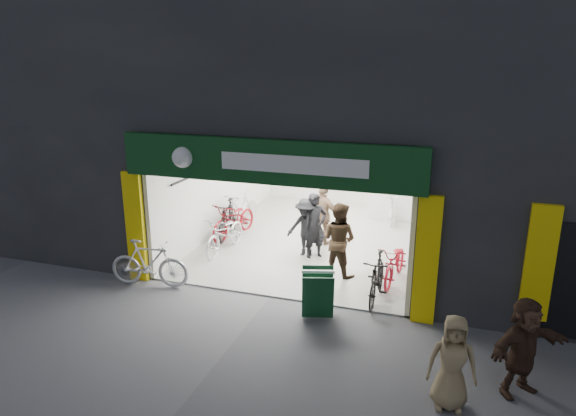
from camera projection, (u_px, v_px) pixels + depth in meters
The scene contains 17 objects.
ground at pixel (269, 297), 11.24m from camera, with size 60.00×60.00×0.00m, color #56565B.
building at pixel (360, 85), 14.29m from camera, with size 17.00×10.27×8.00m.
bike_left_front at pixel (225, 234), 13.72m from camera, with size 0.68×1.96×1.03m, color silver.
bike_left_midfront at pixel (228, 219), 14.86m from camera, with size 0.51×1.81×1.09m, color black.
bike_left_midback at pixel (234, 220), 14.85m from camera, with size 0.70×2.02×1.06m, color maroon.
bike_left_back at pixel (240, 210), 15.66m from camera, with size 0.54×1.91×1.15m, color #BABBBF.
bike_right_front at pixel (377, 278), 10.97m from camera, with size 0.49×1.73×1.04m, color black.
bike_right_mid at pixel (395, 263), 11.88m from camera, with size 0.63×1.80×0.95m, color maroon.
bike_right_back at pixel (390, 207), 16.20m from camera, with size 0.46×1.64×0.99m, color silver.
parked_bike at pixel (149, 263), 11.65m from camera, with size 0.52×1.85×1.11m, color silver.
customer_a at pixel (315, 226), 13.18m from camera, with size 0.64×0.42×1.75m, color black.
customer_b at pixel (339, 240), 12.13m from camera, with size 0.88×0.69×1.82m, color #352518.
customer_c at pixel (306, 228), 13.30m from camera, with size 1.03×0.59×1.59m, color black.
customer_d at pixel (323, 215), 14.11m from camera, with size 1.02×0.42×1.74m, color #896950.
pedestrian_near at pixel (452, 363), 7.54m from camera, with size 0.73×0.47×1.49m, color #8D7752.
pedestrian_far at pixel (523, 347), 7.84m from camera, with size 1.49×0.47×1.61m, color #3D281B.
sandwich_board at pixel (318, 292), 10.27m from camera, with size 0.78×0.79×0.97m.
Camera 1 is at (3.58, -9.58, 5.07)m, focal length 32.00 mm.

